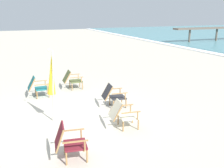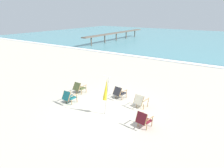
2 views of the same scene
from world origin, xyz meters
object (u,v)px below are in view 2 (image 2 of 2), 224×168
at_px(beach_chair_back_left, 143,119).
at_px(beach_chair_back_right, 79,87).
at_px(beach_chair_front_right, 141,101).
at_px(beach_chair_front_left, 119,92).
at_px(beach_chair_far_center, 69,97).
at_px(umbrella_furled_yellow, 106,89).

height_order(beach_chair_back_left, beach_chair_back_right, beach_chair_back_left).
relative_size(beach_chair_front_right, beach_chair_front_left, 0.99).
height_order(beach_chair_far_center, beach_chair_back_right, beach_chair_far_center).
height_order(beach_chair_front_left, beach_chair_back_right, beach_chair_front_left).
height_order(beach_chair_front_right, beach_chair_back_right, beach_chair_front_right).
relative_size(beach_chair_back_left, umbrella_furled_yellow, 0.39).
relative_size(beach_chair_back_left, beach_chair_back_right, 1.04).
bearing_deg(beach_chair_far_center, umbrella_furled_yellow, 3.48).
xyz_separation_m(beach_chair_back_right, umbrella_furled_yellow, (3.09, -1.29, 0.96)).
distance_m(beach_chair_back_left, beach_chair_front_left, 3.39).
bearing_deg(beach_chair_front_left, umbrella_furled_yellow, -76.38).
height_order(beach_chair_far_center, umbrella_furled_yellow, umbrella_furled_yellow).
distance_m(beach_chair_back_left, beach_chair_far_center, 4.67).
distance_m(beach_chair_far_center, beach_chair_front_left, 3.00).
distance_m(beach_chair_front_right, beach_chair_front_left, 1.68).
bearing_deg(beach_chair_back_left, beach_chair_front_right, 120.13).
height_order(beach_chair_front_left, umbrella_furled_yellow, umbrella_furled_yellow).
bearing_deg(umbrella_furled_yellow, beach_chair_back_left, -2.14).
distance_m(beach_chair_front_right, beach_chair_back_right, 4.24).
bearing_deg(beach_chair_back_right, umbrella_furled_yellow, -22.72).
xyz_separation_m(beach_chair_far_center, umbrella_furled_yellow, (2.53, 0.15, 0.96)).
bearing_deg(beach_chair_front_right, beach_chair_back_left, -59.87).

